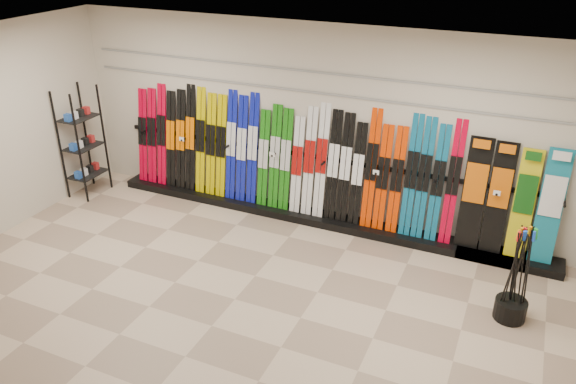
% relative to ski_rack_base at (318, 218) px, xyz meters
% --- Properties ---
extents(floor, '(8.00, 8.00, 0.00)m').
position_rel_ski_rack_base_xyz_m(floor, '(-0.22, -2.28, -0.06)').
color(floor, gray).
rests_on(floor, ground).
extents(back_wall, '(8.00, 0.00, 8.00)m').
position_rel_ski_rack_base_xyz_m(back_wall, '(-0.22, 0.22, 1.44)').
color(back_wall, beige).
rests_on(back_wall, floor).
extents(ceiling, '(8.00, 8.00, 0.00)m').
position_rel_ski_rack_base_xyz_m(ceiling, '(-0.22, -2.28, 2.94)').
color(ceiling, silver).
rests_on(ceiling, back_wall).
extents(ski_rack_base, '(8.00, 0.40, 0.12)m').
position_rel_ski_rack_base_xyz_m(ski_rack_base, '(0.00, 0.00, 0.00)').
color(ski_rack_base, black).
rests_on(ski_rack_base, floor).
extents(skis, '(5.38, 0.30, 1.81)m').
position_rel_ski_rack_base_xyz_m(skis, '(-0.67, 0.08, 0.90)').
color(skis, '#C40021').
rests_on(skis, ski_rack_base).
extents(snowboards, '(1.27, 0.24, 1.57)m').
position_rel_ski_rack_base_xyz_m(snowboards, '(2.70, 0.08, 0.83)').
color(snowboards, black).
rests_on(snowboards, ski_rack_base).
extents(accessory_rack, '(0.40, 0.60, 1.85)m').
position_rel_ski_rack_base_xyz_m(accessory_rack, '(-3.97, -0.62, 0.86)').
color(accessory_rack, black).
rests_on(accessory_rack, floor).
extents(pole_bin, '(0.37, 0.37, 0.25)m').
position_rel_ski_rack_base_xyz_m(pole_bin, '(2.92, -1.27, 0.07)').
color(pole_bin, black).
rests_on(pole_bin, floor).
extents(ski_poles, '(0.30, 0.28, 1.18)m').
position_rel_ski_rack_base_xyz_m(ski_poles, '(2.92, -1.25, 0.55)').
color(ski_poles, black).
rests_on(ski_poles, pole_bin).
extents(slatwall_rail_0, '(7.60, 0.02, 0.03)m').
position_rel_ski_rack_base_xyz_m(slatwall_rail_0, '(-0.22, 0.20, 1.94)').
color(slatwall_rail_0, gray).
rests_on(slatwall_rail_0, back_wall).
extents(slatwall_rail_1, '(7.60, 0.02, 0.03)m').
position_rel_ski_rack_base_xyz_m(slatwall_rail_1, '(-0.22, 0.20, 2.24)').
color(slatwall_rail_1, gray).
rests_on(slatwall_rail_1, back_wall).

